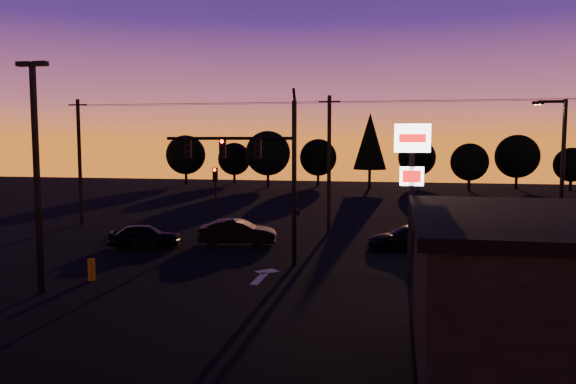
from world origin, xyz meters
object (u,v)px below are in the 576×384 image
car_left (145,236)px  car_mid (238,232)px  traffic_signal_mast (262,164)px  bollard (92,270)px  pylon_sign (412,169)px  parking_lot_light (36,162)px  streetlight (560,176)px  car_right (409,238)px  secondary_signal (215,191)px  suv_parked (495,287)px

car_left → car_mid: car_mid is taller
traffic_signal_mast → bollard: traffic_signal_mast is taller
traffic_signal_mast → bollard: 9.20m
pylon_sign → car_left: pylon_sign is taller
parking_lot_light → bollard: bearing=70.0°
streetlight → car_right: streetlight is taller
traffic_signal_mast → streetlight: (14.01, 1.51, -0.52)m
secondary_signal → car_right: size_ratio=0.92×
pylon_sign → bollard: pylon_sign is taller
parking_lot_light → pylon_sign: 15.19m
parking_lot_light → traffic_signal_mast: bearing=43.4°
parking_lot_light → streetlight: size_ratio=1.14×
streetlight → car_left: bearing=176.7°
car_mid → suv_parked: size_ratio=0.96×
car_left → streetlight: bearing=-110.4°
traffic_signal_mast → secondary_signal: (-4.90, 7.49, -2.07)m
secondary_signal → car_right: 12.56m
pylon_sign → bollard: size_ratio=7.13×
parking_lot_light → car_mid: (4.79, 11.66, -4.53)m
traffic_signal_mast → pylon_sign: traffic_signal_mast is taller
bollard → car_left: bearing=97.7°
parking_lot_light → car_left: parking_lot_light is taller
streetlight → car_right: (-6.79, 3.48, -3.74)m
secondary_signal → parking_lot_light: 14.90m
pylon_sign → car_mid: pylon_sign is taller
car_right → secondary_signal: bearing=-114.0°
parking_lot_light → car_left: size_ratio=2.29×
parking_lot_light → car_right: 19.45m
secondary_signal → car_left: 5.86m
car_mid → car_right: bearing=-97.4°
parking_lot_light → streetlight: parking_lot_light is taller
traffic_signal_mast → streetlight: traffic_signal_mast is taller
streetlight → secondary_signal: bearing=162.4°
streetlight → car_left: (-21.56, 1.24, -3.74)m
bollard → car_mid: (3.94, 9.34, 0.26)m
streetlight → suv_parked: bearing=-120.6°
pylon_sign → suv_parked: bearing=-39.3°
streetlight → car_left: size_ratio=2.01×
car_mid → suv_parked: 16.01m
car_left → traffic_signal_mast: bearing=-127.2°
traffic_signal_mast → car_left: traffic_signal_mast is taller
pylon_sign → bollard: 14.52m
pylon_sign → streetlight: bearing=30.1°
streetlight → car_mid: 17.31m
parking_lot_light → pylon_sign: (14.50, 4.50, -0.36)m
streetlight → car_right: 8.50m
pylon_sign → bollard: bearing=-170.9°
streetlight → car_mid: bearing=169.2°
pylon_sign → suv_parked: size_ratio=1.46×
secondary_signal → streetlight: bearing=-17.6°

